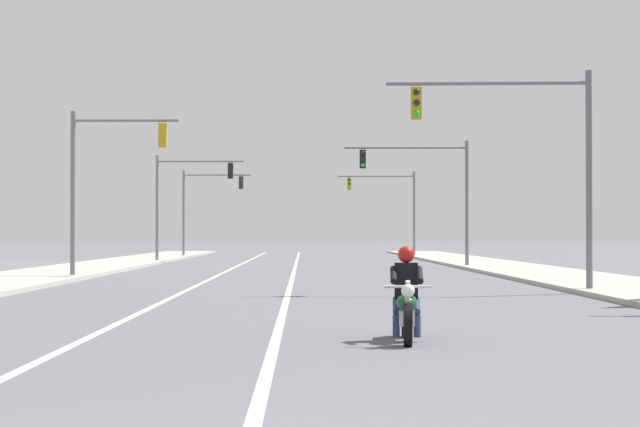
{
  "coord_description": "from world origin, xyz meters",
  "views": [
    {
      "loc": [
        0.24,
        -7.05,
        1.65
      ],
      "look_at": [
        0.72,
        27.77,
        2.27
      ],
      "focal_mm": 64.28,
      "sensor_mm": 36.0,
      "label": 1
    }
  ],
  "objects_px": {
    "traffic_signal_mid_left": "(182,191)",
    "motorcycle_with_rider": "(406,303)",
    "traffic_signal_near_left": "(103,169)",
    "traffic_signal_far_right": "(392,200)",
    "traffic_signal_mid_right": "(430,182)",
    "traffic_signal_far_left": "(203,200)",
    "traffic_signal_near_right": "(529,144)"
  },
  "relations": [
    {
      "from": "motorcycle_with_rider",
      "to": "traffic_signal_mid_left",
      "type": "relative_size",
      "value": 0.35
    },
    {
      "from": "traffic_signal_mid_left",
      "to": "motorcycle_with_rider",
      "type": "bearing_deg",
      "value": -79.95
    },
    {
      "from": "traffic_signal_mid_right",
      "to": "traffic_signal_near_left",
      "type": "bearing_deg",
      "value": -135.9
    },
    {
      "from": "traffic_signal_near_right",
      "to": "traffic_signal_far_left",
      "type": "height_order",
      "value": "same"
    },
    {
      "from": "traffic_signal_near_right",
      "to": "traffic_signal_far_right",
      "type": "height_order",
      "value": "same"
    },
    {
      "from": "motorcycle_with_rider",
      "to": "traffic_signal_far_right",
      "type": "distance_m",
      "value": 65.69
    },
    {
      "from": "motorcycle_with_rider",
      "to": "traffic_signal_far_left",
      "type": "height_order",
      "value": "traffic_signal_far_left"
    },
    {
      "from": "traffic_signal_mid_right",
      "to": "traffic_signal_far_left",
      "type": "distance_m",
      "value": 29.14
    },
    {
      "from": "traffic_signal_mid_left",
      "to": "traffic_signal_far_right",
      "type": "bearing_deg",
      "value": 51.41
    },
    {
      "from": "motorcycle_with_rider",
      "to": "traffic_signal_mid_left",
      "type": "height_order",
      "value": "traffic_signal_mid_left"
    },
    {
      "from": "motorcycle_with_rider",
      "to": "traffic_signal_near_right",
      "type": "height_order",
      "value": "traffic_signal_near_right"
    },
    {
      "from": "traffic_signal_near_left",
      "to": "traffic_signal_far_right",
      "type": "relative_size",
      "value": 1.0
    },
    {
      "from": "traffic_signal_mid_right",
      "to": "traffic_signal_far_left",
      "type": "height_order",
      "value": "same"
    },
    {
      "from": "motorcycle_with_rider",
      "to": "traffic_signal_far_right",
      "type": "relative_size",
      "value": 0.35
    },
    {
      "from": "traffic_signal_mid_right",
      "to": "traffic_signal_far_left",
      "type": "bearing_deg",
      "value": 117.21
    },
    {
      "from": "traffic_signal_near_left",
      "to": "traffic_signal_far_right",
      "type": "height_order",
      "value": "same"
    },
    {
      "from": "traffic_signal_mid_left",
      "to": "traffic_signal_far_right",
      "type": "xyz_separation_m",
      "value": [
        13.41,
        16.8,
        0.03
      ]
    },
    {
      "from": "traffic_signal_near_left",
      "to": "traffic_signal_far_right",
      "type": "xyz_separation_m",
      "value": [
        13.81,
        40.6,
        0.1
      ]
    },
    {
      "from": "motorcycle_with_rider",
      "to": "traffic_signal_far_right",
      "type": "xyz_separation_m",
      "value": [
        4.79,
        65.42,
        3.56
      ]
    },
    {
      "from": "motorcycle_with_rider",
      "to": "traffic_signal_mid_right",
      "type": "bearing_deg",
      "value": 83.13
    },
    {
      "from": "traffic_signal_near_left",
      "to": "traffic_signal_mid_right",
      "type": "relative_size",
      "value": 1.0
    },
    {
      "from": "motorcycle_with_rider",
      "to": "traffic_signal_mid_left",
      "type": "xyz_separation_m",
      "value": [
        -8.62,
        48.62,
        3.52
      ]
    },
    {
      "from": "traffic_signal_near_right",
      "to": "traffic_signal_mid_left",
      "type": "bearing_deg",
      "value": 111.07
    },
    {
      "from": "traffic_signal_near_left",
      "to": "traffic_signal_far_right",
      "type": "distance_m",
      "value": 42.89
    },
    {
      "from": "traffic_signal_near_left",
      "to": "traffic_signal_mid_left",
      "type": "relative_size",
      "value": 1.0
    },
    {
      "from": "traffic_signal_mid_right",
      "to": "traffic_signal_far_left",
      "type": "relative_size",
      "value": 1.0
    },
    {
      "from": "traffic_signal_far_right",
      "to": "traffic_signal_near_right",
      "type": "bearing_deg",
      "value": -90.13
    },
    {
      "from": "traffic_signal_far_right",
      "to": "traffic_signal_far_left",
      "type": "height_order",
      "value": "same"
    },
    {
      "from": "traffic_signal_mid_right",
      "to": "traffic_signal_far_right",
      "type": "bearing_deg",
      "value": 89.56
    },
    {
      "from": "motorcycle_with_rider",
      "to": "traffic_signal_mid_right",
      "type": "xyz_separation_m",
      "value": [
        4.58,
        37.99,
        3.58
      ]
    },
    {
      "from": "motorcycle_with_rider",
      "to": "traffic_signal_mid_right",
      "type": "height_order",
      "value": "traffic_signal_mid_right"
    },
    {
      "from": "traffic_signal_far_left",
      "to": "traffic_signal_mid_right",
      "type": "bearing_deg",
      "value": -62.79
    }
  ]
}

